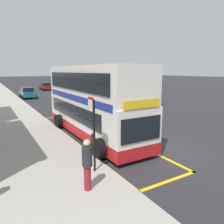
{
  "coord_description": "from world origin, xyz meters",
  "views": [
    {
      "loc": [
        -8.08,
        -7.69,
        4.11
      ],
      "look_at": [
        -1.2,
        3.98,
        1.47
      ],
      "focal_mm": 34.03,
      "sensor_mm": 36.0,
      "label": 1
    }
  ],
  "objects_px": {
    "double_decker_bus": "(92,104)",
    "parked_car_navy_far": "(85,96)",
    "parked_car_teal_across": "(28,93)",
    "parked_car_maroon_distant": "(46,86)",
    "bus_stop_sign": "(93,129)",
    "pedestrian_waiting_near_sign": "(87,163)"
  },
  "relations": [
    {
      "from": "double_decker_bus",
      "to": "parked_car_navy_far",
      "type": "bearing_deg",
      "value": 68.46
    },
    {
      "from": "bus_stop_sign",
      "to": "pedestrian_waiting_near_sign",
      "type": "bearing_deg",
      "value": -124.02
    },
    {
      "from": "double_decker_bus",
      "to": "parked_car_maroon_distant",
      "type": "distance_m",
      "value": 34.82
    },
    {
      "from": "double_decker_bus",
      "to": "bus_stop_sign",
      "type": "bearing_deg",
      "value": -114.55
    },
    {
      "from": "parked_car_navy_far",
      "to": "parked_car_maroon_distant",
      "type": "height_order",
      "value": "same"
    },
    {
      "from": "double_decker_bus",
      "to": "pedestrian_waiting_near_sign",
      "type": "height_order",
      "value": "double_decker_bus"
    },
    {
      "from": "double_decker_bus",
      "to": "parked_car_navy_far",
      "type": "height_order",
      "value": "double_decker_bus"
    },
    {
      "from": "bus_stop_sign",
      "to": "parked_car_teal_across",
      "type": "height_order",
      "value": "bus_stop_sign"
    },
    {
      "from": "parked_car_navy_far",
      "to": "parked_car_maroon_distant",
      "type": "bearing_deg",
      "value": 87.78
    },
    {
      "from": "double_decker_bus",
      "to": "parked_car_navy_far",
      "type": "distance_m",
      "value": 14.61
    },
    {
      "from": "parked_car_maroon_distant",
      "to": "parked_car_teal_across",
      "type": "relative_size",
      "value": 1.0
    },
    {
      "from": "double_decker_bus",
      "to": "pedestrian_waiting_near_sign",
      "type": "xyz_separation_m",
      "value": [
        -2.99,
        -5.98,
        -0.95
      ]
    },
    {
      "from": "parked_car_navy_far",
      "to": "parked_car_teal_across",
      "type": "height_order",
      "value": "same"
    },
    {
      "from": "parked_car_teal_across",
      "to": "pedestrian_waiting_near_sign",
      "type": "xyz_separation_m",
      "value": [
        -2.62,
        -28.09,
        0.31
      ]
    },
    {
      "from": "parked_car_maroon_distant",
      "to": "parked_car_navy_far",
      "type": "bearing_deg",
      "value": 89.97
    },
    {
      "from": "double_decker_bus",
      "to": "parked_car_navy_far",
      "type": "xyz_separation_m",
      "value": [
        5.34,
        13.54,
        -1.26
      ]
    },
    {
      "from": "parked_car_teal_across",
      "to": "bus_stop_sign",
      "type": "bearing_deg",
      "value": -93.9
    },
    {
      "from": "parked_car_maroon_distant",
      "to": "parked_car_teal_across",
      "type": "bearing_deg",
      "value": 65.06
    },
    {
      "from": "double_decker_bus",
      "to": "pedestrian_waiting_near_sign",
      "type": "relative_size",
      "value": 5.68
    },
    {
      "from": "parked_car_navy_far",
      "to": "parked_car_teal_across",
      "type": "distance_m",
      "value": 10.31
    },
    {
      "from": "pedestrian_waiting_near_sign",
      "to": "bus_stop_sign",
      "type": "bearing_deg",
      "value": 55.98
    },
    {
      "from": "double_decker_bus",
      "to": "parked_car_maroon_distant",
      "type": "relative_size",
      "value": 2.41
    }
  ]
}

